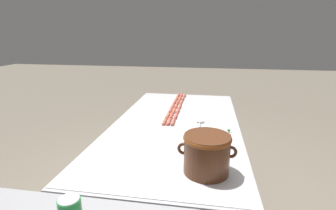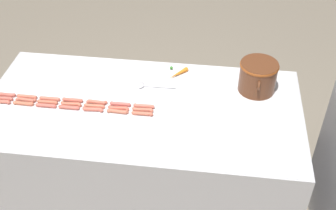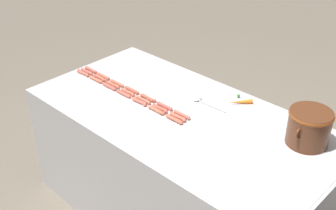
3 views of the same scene
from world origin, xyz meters
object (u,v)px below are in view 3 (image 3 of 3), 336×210
(hot_dog_4, at_px, (148,98))
(hot_dog_13, at_px, (178,117))
(hot_dog_3, at_px, (132,90))
(serving_spoon, at_px, (202,101))
(hot_dog_8, at_px, (100,78))
(hot_dog_0, at_px, (91,70))
(hot_dog_6, at_px, (182,115))
(hot_dog_17, at_px, (124,94))
(hot_dog_10, at_px, (128,92))
(hot_dog_7, at_px, (87,72))
(hot_dog_14, at_px, (83,73))
(hot_dog_5, at_px, (165,106))
(hot_dog_18, at_px, (139,102))
(hot_dog_19, at_px, (156,110))
(hot_dog_11, at_px, (143,100))
(hot_dog_2, at_px, (117,83))
(hot_dog_9, at_px, (113,85))
(carrot, at_px, (240,102))
(bean_pot, at_px, (309,126))
(hot_dog_15, at_px, (96,80))
(hot_dog_16, at_px, (109,87))
(hot_dog_12, at_px, (160,108))
(hot_dog_1, at_px, (103,76))
(hot_dog_20, at_px, (174,119))

(hot_dog_4, relative_size, hot_dog_13, 1.00)
(hot_dog_3, bearing_deg, serving_spoon, 116.02)
(hot_dog_8, bearing_deg, hot_dog_0, -102.98)
(hot_dog_6, relative_size, hot_dog_17, 1.00)
(hot_dog_10, bearing_deg, serving_spoon, 120.19)
(hot_dog_6, relative_size, hot_dog_7, 1.00)
(hot_dog_14, xyz_separation_m, hot_dog_17, (0.00, 0.46, 0.00))
(hot_dog_4, height_order, hot_dog_17, same)
(hot_dog_5, distance_m, hot_dog_7, 0.78)
(hot_dog_7, xyz_separation_m, hot_dog_18, (0.03, 0.61, 0.00))
(hot_dog_19, bearing_deg, hot_dog_10, -96.17)
(hot_dog_3, xyz_separation_m, hot_dog_11, (0.04, 0.16, 0.00))
(hot_dog_2, xyz_separation_m, hot_dog_13, (0.03, 0.62, 0.00))
(hot_dog_9, bearing_deg, carrot, 117.90)
(bean_pot, bearing_deg, hot_dog_15, -76.56)
(hot_dog_15, relative_size, hot_dog_16, 1.00)
(hot_dog_9, xyz_separation_m, hot_dog_18, (0.03, 0.31, 0.00))
(hot_dog_15, xyz_separation_m, hot_dog_16, (0.00, 0.15, 0.00))
(hot_dog_0, distance_m, hot_dog_15, 0.17)
(hot_dog_3, relative_size, hot_dog_16, 1.00)
(hot_dog_14, xyz_separation_m, hot_dog_19, (0.00, 0.78, 0.00))
(hot_dog_12, relative_size, bean_pot, 0.44)
(hot_dog_0, xyz_separation_m, hot_dog_1, (0.00, 0.15, 0.00))
(hot_dog_17, height_order, hot_dog_19, same)
(hot_dog_17, distance_m, serving_spoon, 0.54)
(hot_dog_0, xyz_separation_m, hot_dog_16, (0.08, 0.30, 0.00))
(hot_dog_14, bearing_deg, hot_dog_7, 175.90)
(hot_dog_16, height_order, bean_pot, bean_pot)
(hot_dog_12, relative_size, hot_dog_14, 1.00)
(hot_dog_7, xyz_separation_m, hot_dog_20, (0.03, 0.93, 0.00))
(hot_dog_4, bearing_deg, hot_dog_9, -82.71)
(hot_dog_0, bearing_deg, hot_dog_10, 85.07)
(bean_pot, bearing_deg, hot_dog_14, -77.78)
(hot_dog_2, relative_size, hot_dog_7, 1.00)
(hot_dog_9, bearing_deg, hot_dog_18, 83.92)
(hot_dog_7, xyz_separation_m, hot_dog_19, (0.03, 0.77, 0.00))
(hot_dog_5, relative_size, hot_dog_6, 1.00)
(hot_dog_9, relative_size, hot_dog_20, 1.00)
(hot_dog_12, xyz_separation_m, hot_dog_19, (0.03, 0.00, 0.00))
(hot_dog_8, relative_size, hot_dog_10, 1.00)
(hot_dog_19, bearing_deg, hot_dog_5, 178.82)
(hot_dog_11, height_order, hot_dog_16, same)
(hot_dog_5, bearing_deg, hot_dog_1, -89.77)
(hot_dog_3, bearing_deg, carrot, 120.63)
(hot_dog_2, bearing_deg, hot_dog_17, 65.17)
(hot_dog_20, distance_m, carrot, 0.49)
(hot_dog_6, height_order, carrot, carrot)
(hot_dog_0, height_order, hot_dog_14, same)
(hot_dog_0, height_order, hot_dog_12, same)
(hot_dog_1, height_order, carrot, carrot)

